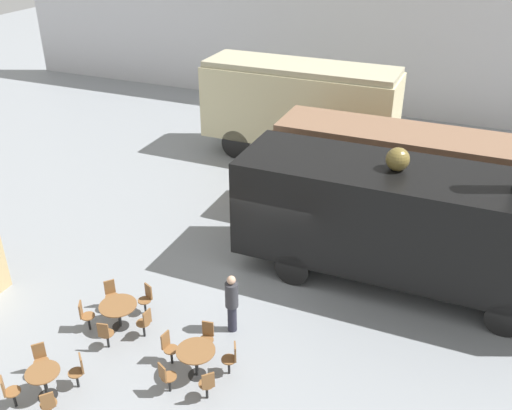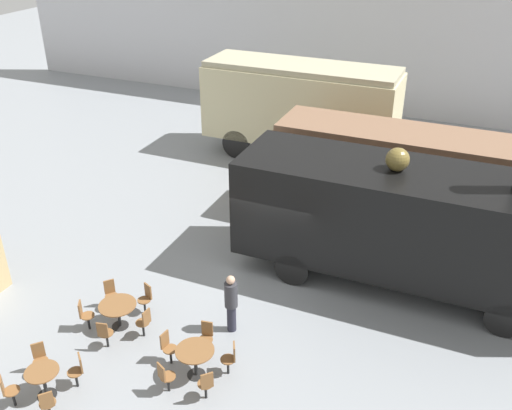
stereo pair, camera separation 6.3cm
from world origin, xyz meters
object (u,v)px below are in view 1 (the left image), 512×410
Objects in this scene: steam_locomotive at (408,219)px; cafe_table_far at (44,378)px; cafe_table_near at (196,355)px; passenger_coach_vintage at (300,103)px; visitor_person at (232,301)px; passenger_coach_wooden at (398,169)px; cafe_chair_0 at (207,335)px; cafe_table_mid at (118,309)px.

cafe_table_far is at bearing -131.04° from steam_locomotive.
cafe_table_near is 1.21× the size of cafe_table_far.
steam_locomotive reaches higher than passenger_coach_vintage.
passenger_coach_vintage is at bearing 100.65° from visitor_person.
passenger_coach_wooden is 9.38× the size of cafe_chair_0.
passenger_coach_wooden is 3.37m from steam_locomotive.
passenger_coach_vintage reaches higher than cafe_table_mid.
cafe_chair_0 is (-3.87, -4.83, -1.61)m from steam_locomotive.
passenger_coach_vintage is 12.62m from cafe_table_mid.
cafe_chair_0 is 0.51× the size of visitor_person.
visitor_person is at bearing 51.64° from cafe_table_far.
passenger_coach_wooden is at bearing 55.79° from cafe_table_mid.
cafe_table_mid is at bearing -142.71° from steam_locomotive.
visitor_person is at bearing -133.41° from steam_locomotive.
steam_locomotive is 10.47× the size of cafe_table_near.
cafe_chair_0 is (2.55, 0.06, -0.08)m from cafe_table_mid.
visitor_person is at bearing 157.91° from cafe_chair_0.
cafe_chair_0 is at bearing 45.18° from cafe_table_far.
cafe_table_mid is at bearing -124.21° from passenger_coach_wooden.
cafe_chair_0 is at bearing -102.84° from visitor_person.
cafe_table_near is at bearing -81.14° from passenger_coach_vintage.
cafe_chair_0 is (-0.13, 0.82, -0.11)m from cafe_table_near.
visitor_person is (-2.76, -7.11, -1.19)m from passenger_coach_wooden.
passenger_coach_vintage is 4.75× the size of visitor_person.
passenger_coach_vintage is 0.99× the size of passenger_coach_wooden.
passenger_coach_wooden is (4.92, -4.33, -0.29)m from passenger_coach_vintage.
cafe_table_near is at bearing 33.76° from cafe_table_far.
cafe_chair_0 is (-2.99, -8.08, -1.61)m from passenger_coach_wooden.
passenger_coach_wooden is 4.80× the size of visitor_person.
visitor_person reaches higher than cafe_table_far.
passenger_coach_wooden is 12.29m from cafe_table_far.
passenger_coach_wooden is at bearing 62.25° from cafe_table_far.
cafe_table_near is 0.54× the size of visitor_person.
cafe_chair_0 reaches higher than cafe_table_mid.
cafe_table_mid is 0.58× the size of visitor_person.
steam_locomotive reaches higher than cafe_table_near.
steam_locomotive is 11.03× the size of cafe_chair_0.
cafe_table_far is at bearing -117.75° from passenger_coach_wooden.
cafe_table_mid is 1.12× the size of cafe_chair_0.
cafe_table_mid is at bearing -159.56° from visitor_person.
steam_locomotive reaches higher than cafe_chair_0.
cafe_chair_0 is (1.93, -12.41, -1.90)m from passenger_coach_vintage.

